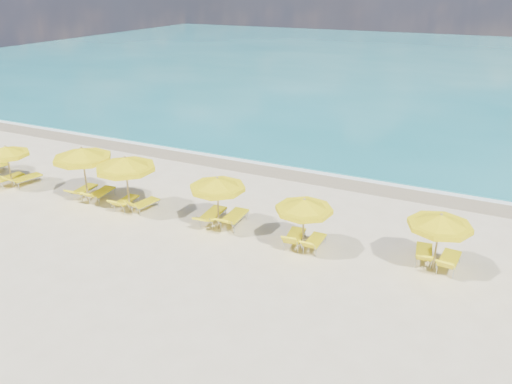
% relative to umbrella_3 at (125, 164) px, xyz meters
% --- Properties ---
extents(ground_plane, '(120.00, 120.00, 0.00)m').
position_rel_umbrella_3_xyz_m(ground_plane, '(5.26, 0.37, -2.22)').
color(ground_plane, beige).
extents(ocean, '(120.00, 80.00, 0.30)m').
position_rel_umbrella_3_xyz_m(ocean, '(5.26, 48.37, -2.22)').
color(ocean, '#16767F').
rests_on(ocean, ground).
extents(wet_sand_band, '(120.00, 2.60, 0.01)m').
position_rel_umbrella_3_xyz_m(wet_sand_band, '(5.26, 7.77, -2.22)').
color(wet_sand_band, tan).
rests_on(wet_sand_band, ground).
extents(foam_line, '(120.00, 1.20, 0.03)m').
position_rel_umbrella_3_xyz_m(foam_line, '(5.26, 8.57, -2.22)').
color(foam_line, white).
rests_on(foam_line, ground).
extents(whitecap_near, '(14.00, 0.36, 0.05)m').
position_rel_umbrella_3_xyz_m(whitecap_near, '(-0.74, 17.37, -2.22)').
color(whitecap_near, white).
rests_on(whitecap_near, ground).
extents(whitecap_far, '(18.00, 0.30, 0.05)m').
position_rel_umbrella_3_xyz_m(whitecap_far, '(13.26, 24.37, -2.22)').
color(whitecap_far, white).
rests_on(whitecap_far, ground).
extents(umbrella_1, '(2.53, 2.53, 2.16)m').
position_rel_umbrella_3_xyz_m(umbrella_1, '(-7.07, -0.22, -0.38)').
color(umbrella_1, tan).
rests_on(umbrella_1, ground).
extents(umbrella_2, '(3.19, 3.19, 2.62)m').
position_rel_umbrella_3_xyz_m(umbrella_2, '(-2.55, 0.15, 0.01)').
color(umbrella_2, tan).
rests_on(umbrella_2, ground).
extents(umbrella_3, '(3.32, 3.32, 2.61)m').
position_rel_umbrella_3_xyz_m(umbrella_3, '(0.00, 0.00, 0.00)').
color(umbrella_3, tan).
rests_on(umbrella_3, ground).
extents(umbrella_4, '(2.84, 2.84, 2.29)m').
position_rel_umbrella_3_xyz_m(umbrella_4, '(4.31, 0.31, -0.27)').
color(umbrella_4, tan).
rests_on(umbrella_4, ground).
extents(umbrella_5, '(2.57, 2.57, 2.17)m').
position_rel_umbrella_3_xyz_m(umbrella_5, '(8.07, 0.07, -0.38)').
color(umbrella_5, tan).
rests_on(umbrella_5, ground).
extents(umbrella_6, '(2.27, 2.27, 2.22)m').
position_rel_umbrella_3_xyz_m(umbrella_6, '(12.70, 0.76, -0.33)').
color(umbrella_6, tan).
rests_on(umbrella_6, ground).
extents(lounger_1_left, '(0.83, 1.89, 0.68)m').
position_rel_umbrella_3_xyz_m(lounger_1_left, '(-7.51, -0.04, -2.01)').
color(lounger_1_left, '#A5A8AD').
rests_on(lounger_1_left, ground).
extents(lounger_1_right, '(0.97, 1.92, 0.77)m').
position_rel_umbrella_3_xyz_m(lounger_1_right, '(-6.67, 0.28, -2.00)').
color(lounger_1_right, '#A5A8AD').
rests_on(lounger_1_right, ground).
extents(lounger_2_left, '(0.74, 1.79, 0.72)m').
position_rel_umbrella_3_xyz_m(lounger_2_left, '(-3.04, 0.43, -2.01)').
color(lounger_2_left, '#A5A8AD').
rests_on(lounger_2_left, ground).
extents(lounger_2_right, '(0.77, 1.88, 0.78)m').
position_rel_umbrella_3_xyz_m(lounger_2_right, '(-2.04, 0.48, -2.00)').
color(lounger_2_right, '#A5A8AD').
rests_on(lounger_2_right, ground).
extents(lounger_3_left, '(0.69, 1.71, 0.76)m').
position_rel_umbrella_3_xyz_m(lounger_3_left, '(-0.42, 0.25, -2.02)').
color(lounger_3_left, '#A5A8AD').
rests_on(lounger_3_left, ground).
extents(lounger_3_right, '(0.83, 1.71, 0.79)m').
position_rel_umbrella_3_xyz_m(lounger_3_right, '(0.49, 0.40, -2.02)').
color(lounger_3_right, '#A5A8AD').
rests_on(lounger_3_right, ground).
extents(lounger_4_left, '(0.75, 2.03, 0.73)m').
position_rel_umbrella_3_xyz_m(lounger_4_left, '(3.81, 0.66, -1.99)').
color(lounger_4_left, '#A5A8AD').
rests_on(lounger_4_left, ground).
extents(lounger_4_right, '(0.74, 2.05, 0.85)m').
position_rel_umbrella_3_xyz_m(lounger_4_right, '(4.77, 0.80, -1.98)').
color(lounger_4_right, '#A5A8AD').
rests_on(lounger_4_right, ground).
extents(lounger_5_left, '(0.82, 1.81, 0.86)m').
position_rel_umbrella_3_xyz_m(lounger_5_left, '(7.64, 0.34, -2.00)').
color(lounger_5_left, '#A5A8AD').
rests_on(lounger_5_left, ground).
extents(lounger_5_right, '(0.57, 1.63, 0.77)m').
position_rel_umbrella_3_xyz_m(lounger_5_right, '(8.43, 0.38, -2.02)').
color(lounger_5_right, '#A5A8AD').
rests_on(lounger_5_right, ground).
extents(lounger_6_left, '(0.79, 1.79, 0.80)m').
position_rel_umbrella_3_xyz_m(lounger_6_left, '(12.30, 1.24, -2.01)').
color(lounger_6_left, '#A5A8AD').
rests_on(lounger_6_left, ground).
extents(lounger_6_right, '(0.77, 1.85, 0.85)m').
position_rel_umbrella_3_xyz_m(lounger_6_right, '(13.17, 1.07, -2.00)').
color(lounger_6_right, '#A5A8AD').
rests_on(lounger_6_right, ground).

